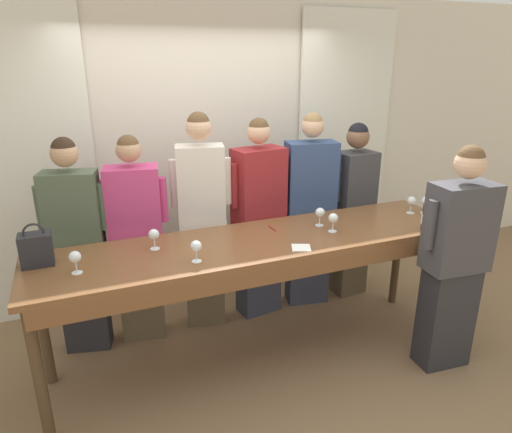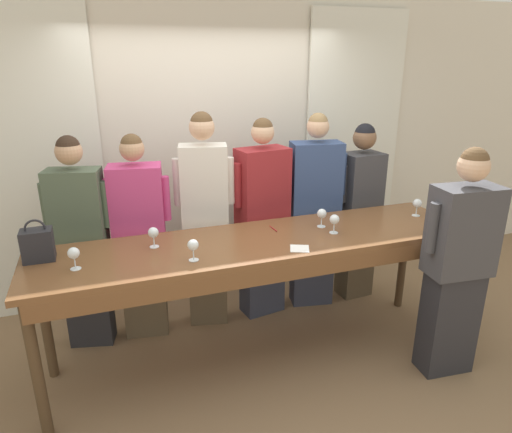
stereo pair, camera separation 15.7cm
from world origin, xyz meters
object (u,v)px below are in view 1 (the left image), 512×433
at_px(wine_glass_front_left, 154,235).
at_px(wine_glass_front_mid, 75,258).
at_px(handbag, 36,249).
at_px(guest_cream_sweater, 202,220).
at_px(guest_olive_jacket, 77,246).
at_px(wine_bottle, 428,215).
at_px(wine_glass_front_right, 426,202).
at_px(guest_striped_shirt, 259,219).
at_px(wine_glass_center_left, 320,213).
at_px(guest_pink_top, 137,240).
at_px(wine_glass_center_mid, 412,201).
at_px(host_pouring, 455,261).
at_px(wine_glass_back_left, 196,247).
at_px(guest_beige_cap, 353,209).
at_px(tasting_bar, 262,254).
at_px(wine_glass_center_right, 333,219).
at_px(guest_navy_coat, 309,211).

xyz_separation_m(wine_glass_front_left, wine_glass_front_mid, (-0.51, -0.19, 0.00)).
bearing_deg(handbag, guest_cream_sweater, 22.95).
bearing_deg(guest_olive_jacket, wine_bottle, -21.33).
bearing_deg(wine_glass_front_right, guest_striped_shirt, 152.59).
xyz_separation_m(wine_bottle, wine_glass_front_right, (0.27, 0.32, -0.02)).
bearing_deg(guest_cream_sweater, wine_bottle, -33.03).
relative_size(handbag, guest_striped_shirt, 0.16).
xyz_separation_m(wine_bottle, wine_glass_center_left, (-0.70, 0.39, -0.02)).
relative_size(handbag, wine_glass_front_mid, 1.94).
height_order(wine_bottle, wine_glass_front_mid, wine_bottle).
bearing_deg(guest_cream_sweater, guest_pink_top, 180.00).
xyz_separation_m(wine_glass_center_mid, guest_olive_jacket, (-2.62, 0.60, -0.22)).
relative_size(wine_glass_front_right, host_pouring, 0.09).
bearing_deg(handbag, wine_glass_front_mid, -44.62).
bearing_deg(wine_glass_front_left, wine_bottle, -12.01).
xyz_separation_m(wine_glass_front_right, guest_olive_jacket, (-2.73, 0.64, -0.22)).
relative_size(wine_glass_back_left, guest_pink_top, 0.08).
height_order(wine_glass_center_mid, guest_cream_sweater, guest_cream_sweater).
height_order(wine_glass_front_right, guest_beige_cap, guest_beige_cap).
height_order(wine_glass_center_mid, guest_olive_jacket, guest_olive_jacket).
bearing_deg(wine_glass_front_left, handbag, 177.73).
xyz_separation_m(wine_bottle, wine_glass_center_mid, (0.16, 0.36, -0.02)).
bearing_deg(guest_beige_cap, wine_glass_back_left, -154.19).
height_order(guest_beige_cap, host_pouring, host_pouring).
bearing_deg(guest_olive_jacket, wine_glass_front_left, -47.67).
relative_size(tasting_bar, guest_pink_top, 1.87).
distance_m(wine_glass_center_mid, guest_olive_jacket, 2.70).
height_order(wine_glass_center_right, guest_striped_shirt, guest_striped_shirt).
bearing_deg(wine_glass_front_left, guest_pink_top, 95.51).
distance_m(wine_glass_center_right, guest_pink_top, 1.55).
bearing_deg(wine_glass_front_mid, tasting_bar, 2.08).
bearing_deg(guest_striped_shirt, guest_pink_top, -180.00).
height_order(wine_bottle, guest_beige_cap, guest_beige_cap).
distance_m(wine_glass_back_left, guest_navy_coat, 1.55).
bearing_deg(tasting_bar, guest_olive_jacket, 150.76).
bearing_deg(guest_olive_jacket, guest_pink_top, 0.00).
relative_size(handbag, wine_glass_front_left, 1.94).
xyz_separation_m(guest_navy_coat, host_pouring, (0.50, -1.24, -0.05)).
bearing_deg(guest_navy_coat, guest_striped_shirt, 180.00).
xyz_separation_m(wine_glass_front_mid, wine_glass_center_left, (1.78, 0.16, -0.00)).
bearing_deg(tasting_bar, wine_glass_center_right, -3.31).
relative_size(wine_glass_front_mid, guest_pink_top, 0.08).
distance_m(handbag, guest_pink_top, 0.88).
height_order(wine_glass_front_right, guest_cream_sweater, guest_cream_sweater).
bearing_deg(guest_navy_coat, wine_glass_center_right, -105.38).
bearing_deg(wine_bottle, guest_striped_shirt, 135.34).
bearing_deg(guest_striped_shirt, wine_glass_front_right, -27.41).
relative_size(wine_glass_center_left, guest_striped_shirt, 0.08).
bearing_deg(wine_glass_front_mid, wine_glass_center_mid, 2.87).
relative_size(tasting_bar, wine_glass_center_mid, 22.07).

